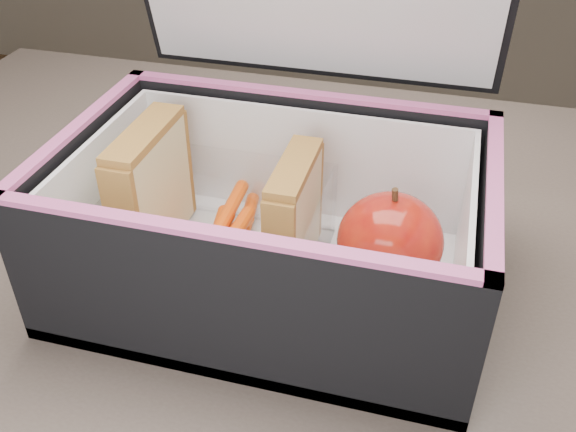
# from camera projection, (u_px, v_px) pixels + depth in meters

# --- Properties ---
(kitchen_table) EXTENTS (1.20, 0.80, 0.75)m
(kitchen_table) POSITION_uv_depth(u_px,v_px,m) (357.00, 357.00, 0.59)
(kitchen_table) COLOR brown
(kitchen_table) RESTS_ON ground
(lunch_bag) EXTENTS (0.33, 0.27, 0.33)m
(lunch_bag) POSITION_uv_depth(u_px,v_px,m) (274.00, 211.00, 0.50)
(lunch_bag) COLOR black
(lunch_bag) RESTS_ON kitchen_table
(plastic_tub) EXTENTS (0.17, 0.12, 0.07)m
(plastic_tub) POSITION_uv_depth(u_px,v_px,m) (223.00, 222.00, 0.53)
(plastic_tub) COLOR white
(plastic_tub) RESTS_ON lunch_bag
(sandwich_left) EXTENTS (0.03, 0.10, 0.11)m
(sandwich_left) POSITION_uv_depth(u_px,v_px,m) (151.00, 189.00, 0.53)
(sandwich_left) COLOR #CBB87C
(sandwich_left) RESTS_ON plastic_tub
(sandwich_right) EXTENTS (0.02, 0.09, 0.10)m
(sandwich_right) POSITION_uv_depth(u_px,v_px,m) (294.00, 216.00, 0.50)
(sandwich_right) COLOR #CBB87C
(sandwich_right) RESTS_ON plastic_tub
(carrot_sticks) EXTENTS (0.04, 0.15, 0.03)m
(carrot_sticks) POSITION_uv_depth(u_px,v_px,m) (224.00, 239.00, 0.53)
(carrot_sticks) COLOR #DE3600
(carrot_sticks) RESTS_ON plastic_tub
(paper_napkin) EXTENTS (0.09, 0.10, 0.01)m
(paper_napkin) POSITION_uv_depth(u_px,v_px,m) (386.00, 277.00, 0.52)
(paper_napkin) COLOR white
(paper_napkin) RESTS_ON lunch_bag
(red_apple) EXTENTS (0.11, 0.11, 0.09)m
(red_apple) POSITION_uv_depth(u_px,v_px,m) (390.00, 241.00, 0.49)
(red_apple) COLOR maroon
(red_apple) RESTS_ON paper_napkin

